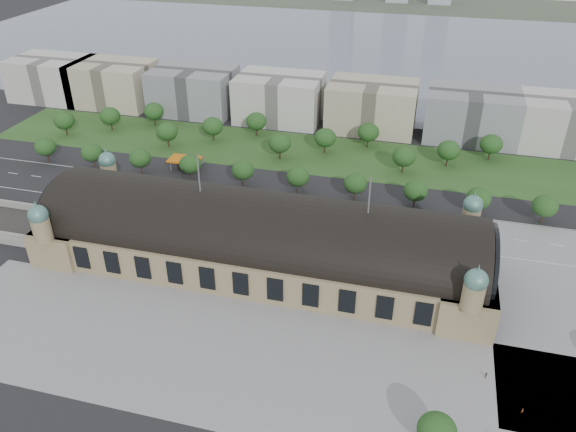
% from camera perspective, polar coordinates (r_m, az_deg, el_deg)
% --- Properties ---
extents(ground, '(900.00, 900.00, 0.00)m').
position_cam_1_polar(ground, '(192.96, -2.80, -4.87)').
color(ground, black).
rests_on(ground, ground).
extents(station, '(150.00, 48.40, 44.30)m').
position_cam_1_polar(station, '(187.16, -2.87, -2.32)').
color(station, '#887654').
rests_on(station, ground).
extents(plaza_south, '(190.00, 48.00, 0.12)m').
position_cam_1_polar(plaza_south, '(158.70, -4.06, -14.42)').
color(plaza_south, gray).
rests_on(plaza_south, ground).
extents(road_slab, '(260.00, 26.00, 0.10)m').
position_cam_1_polar(road_slab, '(228.81, -4.78, 1.27)').
color(road_slab, black).
rests_on(road_slab, ground).
extents(grass_belt, '(300.00, 45.00, 0.10)m').
position_cam_1_polar(grass_belt, '(274.37, -0.05, 6.63)').
color(grass_belt, '#2A4B1E').
rests_on(grass_belt, ground).
extents(petrol_station, '(14.00, 13.00, 5.05)m').
position_cam_1_polar(petrol_station, '(261.65, -9.93, 5.60)').
color(petrol_station, '#C8640B').
rests_on(petrol_station, ground).
extents(lake, '(700.00, 320.00, 0.08)m').
position_cam_1_polar(lake, '(463.48, 8.59, 16.46)').
color(lake, slate).
rests_on(lake, ground).
extents(far_shore, '(700.00, 120.00, 0.14)m').
position_cam_1_polar(far_shore, '(658.48, 10.95, 20.49)').
color(far_shore, '#44513D').
rests_on(far_shore, ground).
extents(office_0, '(45.00, 32.00, 24.00)m').
position_cam_1_polar(office_0, '(370.81, -22.77, 12.78)').
color(office_0, beige).
rests_on(office_0, ground).
extents(office_1, '(45.00, 32.00, 24.00)m').
position_cam_1_polar(office_1, '(348.70, -17.33, 12.72)').
color(office_1, '#B6AA8F').
rests_on(office_1, ground).
extents(office_2, '(45.00, 32.00, 24.00)m').
position_cam_1_polar(office_2, '(325.89, -9.58, 12.45)').
color(office_2, gray).
rests_on(office_2, ground).
extents(office_3, '(45.00, 32.00, 24.00)m').
position_cam_1_polar(office_3, '(309.55, -0.87, 11.89)').
color(office_3, beige).
rests_on(office_3, ground).
extents(office_4, '(45.00, 32.00, 24.00)m').
position_cam_1_polar(office_4, '(300.72, 8.53, 10.97)').
color(office_4, '#B6AA8F').
rests_on(office_4, ground).
extents(office_5, '(45.00, 32.00, 24.00)m').
position_cam_1_polar(office_5, '(300.08, 18.15, 9.73)').
color(office_5, gray).
rests_on(office_5, ground).
extents(office_6, '(45.00, 32.00, 24.00)m').
position_cam_1_polar(office_6, '(306.56, 26.57, 8.42)').
color(office_6, beige).
rests_on(office_6, ground).
extents(tree_row_0, '(9.60, 9.60, 11.52)m').
position_cam_1_polar(tree_row_0, '(283.44, -23.42, 6.46)').
color(tree_row_0, '#2D2116').
rests_on(tree_row_0, ground).
extents(tree_row_1, '(9.60, 9.60, 11.52)m').
position_cam_1_polar(tree_row_1, '(269.84, -19.32, 6.12)').
color(tree_row_1, '#2D2116').
rests_on(tree_row_1, ground).
extents(tree_row_2, '(9.60, 9.60, 11.52)m').
position_cam_1_polar(tree_row_2, '(257.75, -14.81, 5.71)').
color(tree_row_2, '#2D2116').
rests_on(tree_row_2, ground).
extents(tree_row_3, '(9.60, 9.60, 11.52)m').
position_cam_1_polar(tree_row_3, '(247.41, -9.89, 5.22)').
color(tree_row_3, '#2D2116').
rests_on(tree_row_3, ground).
extents(tree_row_4, '(9.60, 9.60, 11.52)m').
position_cam_1_polar(tree_row_4, '(239.03, -4.60, 4.65)').
color(tree_row_4, '#2D2116').
rests_on(tree_row_4, ground).
extents(tree_row_5, '(9.60, 9.60, 11.52)m').
position_cam_1_polar(tree_row_5, '(232.85, 1.01, 4.00)').
color(tree_row_5, '#2D2116').
rests_on(tree_row_5, ground).
extents(tree_row_6, '(9.60, 9.60, 11.52)m').
position_cam_1_polar(tree_row_6, '(229.02, 6.86, 3.29)').
color(tree_row_6, '#2D2116').
rests_on(tree_row_6, ground).
extents(tree_row_7, '(9.60, 9.60, 11.52)m').
position_cam_1_polar(tree_row_7, '(227.67, 12.83, 2.52)').
color(tree_row_7, '#2D2116').
rests_on(tree_row_7, ground).
extents(tree_row_8, '(9.60, 9.60, 11.52)m').
position_cam_1_polar(tree_row_8, '(228.84, 18.80, 1.72)').
color(tree_row_8, '#2D2116').
rests_on(tree_row_8, ground).
extents(tree_row_9, '(9.60, 9.60, 11.52)m').
position_cam_1_polar(tree_row_9, '(232.50, 24.65, 0.92)').
color(tree_row_9, '#2D2116').
rests_on(tree_row_9, ground).
extents(tree_belt_0, '(10.40, 10.40, 12.48)m').
position_cam_1_polar(tree_belt_0, '(310.97, -21.79, 8.99)').
color(tree_belt_0, '#2D2116').
rests_on(tree_belt_0, ground).
extents(tree_belt_1, '(10.40, 10.40, 12.48)m').
position_cam_1_polar(tree_belt_1, '(309.81, -17.65, 9.68)').
color(tree_belt_1, '#2D2116').
rests_on(tree_belt_1, ground).
extents(tree_belt_2, '(10.40, 10.40, 12.48)m').
position_cam_1_polar(tree_belt_2, '(310.27, -13.48, 10.31)').
color(tree_belt_2, '#2D2116').
rests_on(tree_belt_2, ground).
extents(tree_belt_3, '(10.40, 10.40, 12.48)m').
position_cam_1_polar(tree_belt_3, '(282.07, -12.18, 8.39)').
color(tree_belt_3, '#2D2116').
rests_on(tree_belt_3, ground).
extents(tree_belt_4, '(10.40, 10.40, 12.48)m').
position_cam_1_polar(tree_belt_4, '(284.62, -7.66, 9.03)').
color(tree_belt_4, '#2D2116').
rests_on(tree_belt_4, ground).
extents(tree_belt_5, '(10.40, 10.40, 12.48)m').
position_cam_1_polar(tree_belt_5, '(288.89, -3.23, 9.59)').
color(tree_belt_5, '#2D2116').
rests_on(tree_belt_5, ground).
extents(tree_belt_6, '(10.40, 10.40, 12.48)m').
position_cam_1_polar(tree_belt_6, '(262.53, -0.83, 7.39)').
color(tree_belt_6, '#2D2116').
rests_on(tree_belt_6, ground).
extents(tree_belt_7, '(10.40, 10.40, 12.48)m').
position_cam_1_polar(tree_belt_7, '(269.32, 3.80, 7.94)').
color(tree_belt_7, '#2D2116').
rests_on(tree_belt_7, ground).
extents(tree_belt_8, '(10.40, 10.40, 12.48)m').
position_cam_1_polar(tree_belt_8, '(277.76, 8.18, 8.43)').
color(tree_belt_8, '#2D2116').
rests_on(tree_belt_8, ground).
extents(tree_belt_9, '(10.40, 10.40, 12.48)m').
position_cam_1_polar(tree_belt_9, '(254.52, 11.71, 5.94)').
color(tree_belt_9, '#2D2116').
rests_on(tree_belt_9, ground).
extents(tree_belt_10, '(10.40, 10.40, 12.48)m').
position_cam_1_polar(tree_belt_10, '(265.62, 16.01, 6.44)').
color(tree_belt_10, '#2D2116').
rests_on(tree_belt_10, ground).
extents(tree_belt_11, '(10.40, 10.40, 12.48)m').
position_cam_1_polar(tree_belt_11, '(278.09, 19.95, 6.87)').
color(tree_belt_11, '#2D2116').
rests_on(tree_belt_11, ground).
extents(tree_plaza_s, '(9.00, 9.00, 10.64)m').
position_cam_1_polar(tree_plaza_s, '(138.61, 14.89, -20.31)').
color(tree_plaza_s, '#2D2116').
rests_on(tree_plaza_s, ground).
extents(traffic_car_1, '(4.51, 1.94, 1.44)m').
position_cam_1_polar(traffic_car_1, '(271.51, -20.19, 4.53)').
color(traffic_car_1, '#9DA1A5').
rests_on(traffic_car_1, ground).
extents(traffic_car_2, '(5.73, 2.93, 1.55)m').
position_cam_1_polar(traffic_car_2, '(242.36, -12.80, 2.56)').
color(traffic_car_2, black).
rests_on(traffic_car_2, ground).
extents(traffic_car_4, '(4.58, 2.00, 1.54)m').
position_cam_1_polar(traffic_car_4, '(214.37, 3.90, -0.66)').
color(traffic_car_4, '#1C1E4E').
rests_on(traffic_car_4, ground).
extents(traffic_car_5, '(4.15, 1.78, 1.33)m').
position_cam_1_polar(traffic_car_5, '(225.55, 9.52, 0.64)').
color(traffic_car_5, '#54585C').
rests_on(traffic_car_5, ground).
extents(traffic_car_6, '(5.64, 2.93, 1.52)m').
position_cam_1_polar(traffic_car_6, '(214.26, 17.61, -2.23)').
color(traffic_car_6, silver).
rests_on(traffic_car_6, ground).
extents(parked_car_0, '(4.67, 3.09, 1.45)m').
position_cam_1_polar(parked_car_0, '(241.53, -18.47, 1.55)').
color(parked_car_0, black).
rests_on(parked_car_0, ground).
extents(parked_car_1, '(5.51, 4.54, 1.40)m').
position_cam_1_polar(parked_car_1, '(231.97, -16.17, 0.69)').
color(parked_car_1, maroon).
rests_on(parked_car_1, ground).
extents(parked_car_2, '(5.70, 5.12, 1.59)m').
position_cam_1_polar(parked_car_2, '(225.10, -12.86, 0.23)').
color(parked_car_2, '#171843').
rests_on(parked_car_2, ground).
extents(parked_car_3, '(4.22, 2.95, 1.33)m').
position_cam_1_polar(parked_car_3, '(229.57, -15.06, 0.52)').
color(parked_car_3, '#54565C').
rests_on(parked_car_3, ground).
extents(parked_car_4, '(4.98, 3.46, 1.56)m').
position_cam_1_polar(parked_car_4, '(231.94, -14.34, 0.99)').
color(parked_car_4, '#BBBBBE').
rests_on(parked_car_4, ground).
extents(parked_car_5, '(5.74, 4.55, 1.45)m').
position_cam_1_polar(parked_car_5, '(217.67, -6.36, -0.28)').
color(parked_car_5, gray).
rests_on(parked_car_5, ground).
extents(parked_car_6, '(5.77, 4.32, 1.56)m').
position_cam_1_polar(parked_car_6, '(221.91, -10.10, 0.08)').
color(parked_car_6, black).
rests_on(parked_car_6, ground).
extents(bus_west, '(12.70, 3.48, 3.51)m').
position_cam_1_polar(bus_west, '(217.39, -2.73, 0.17)').
color(bus_west, red).
rests_on(bus_west, ground).
extents(bus_mid, '(10.74, 3.21, 2.95)m').
position_cam_1_polar(bus_mid, '(216.71, 0.49, 0.01)').
color(bus_mid, beige).
rests_on(bus_mid, ground).
extents(bus_east, '(12.31, 3.69, 3.38)m').
position_cam_1_polar(bus_east, '(211.58, 7.93, -1.08)').
color(bus_east, '#B8B7AB').
rests_on(bus_east, ground).
extents(pedestrian_1, '(0.78, 0.76, 1.81)m').
position_cam_1_polar(pedestrian_1, '(156.54, 22.71, -17.82)').
color(pedestrian_1, gray).
rests_on(pedestrian_1, ground).
extents(pedestrian_2, '(0.85, 0.95, 1.70)m').
position_cam_1_polar(pedestrian_2, '(162.09, 19.48, -14.99)').
color(pedestrian_2, gray).
rests_on(pedestrian_2, ground).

